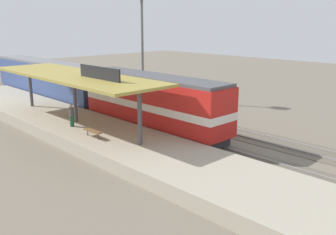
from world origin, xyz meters
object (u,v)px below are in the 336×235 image
object	(u,v)px
platform_bench	(93,131)
passenger_carriage_single	(47,79)
locomotive	(153,102)
person_waiting	(72,114)
light_mast	(142,24)

from	to	relation	value
platform_bench	passenger_carriage_single	world-z (taller)	passenger_carriage_single
platform_bench	locomotive	bearing A→B (deg)	4.95
platform_bench	person_waiting	bearing A→B (deg)	82.95
person_waiting	platform_bench	bearing A→B (deg)	-97.05
platform_bench	person_waiting	distance (m)	3.60
platform_bench	locomotive	distance (m)	6.12
platform_bench	person_waiting	size ratio (longest dim) A/B	0.99
locomotive	light_mast	distance (m)	14.37
passenger_carriage_single	person_waiting	size ratio (longest dim) A/B	11.70
passenger_carriage_single	platform_bench	bearing A→B (deg)	-107.95
locomotive	person_waiting	world-z (taller)	locomotive
light_mast	locomotive	bearing A→B (deg)	-126.65
locomotive	passenger_carriage_single	size ratio (longest dim) A/B	0.72
passenger_carriage_single	light_mast	world-z (taller)	light_mast
passenger_carriage_single	light_mast	distance (m)	12.42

